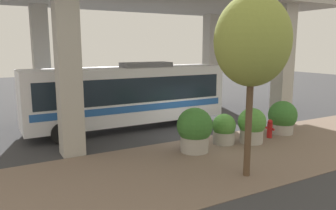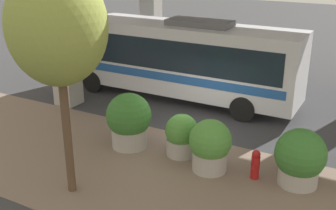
{
  "view_description": "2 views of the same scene",
  "coord_description": "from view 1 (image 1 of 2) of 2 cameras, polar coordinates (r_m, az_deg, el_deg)",
  "views": [
    {
      "loc": [
        -12.86,
        8.96,
        4.42
      ],
      "look_at": [
        -0.19,
        1.9,
        1.82
      ],
      "focal_mm": 35.0,
      "sensor_mm": 36.0,
      "label": 1
    },
    {
      "loc": [
        -12.44,
        -5.87,
        6.46
      ],
      "look_at": [
        0.31,
        1.09,
        0.91
      ],
      "focal_mm": 45.0,
      "sensor_mm": 36.0,
      "label": 2
    }
  ],
  "objects": [
    {
      "name": "fire_hydrant",
      "position": [
        16.76,
        17.29,
        -3.96
      ],
      "size": [
        0.53,
        0.25,
        0.93
      ],
      "color": "#B21919",
      "rests_on": "ground"
    },
    {
      "name": "sidewalk_strip",
      "position": [
        14.03,
        12.62,
        -8.42
      ],
      "size": [
        6.0,
        40.0,
        0.02
      ],
      "color": "#7A6656",
      "rests_on": "ground"
    },
    {
      "name": "bus",
      "position": [
        17.72,
        -6.93,
        2.02
      ],
      "size": [
        2.54,
        10.8,
        3.57
      ],
      "color": "silver",
      "rests_on": "ground"
    },
    {
      "name": "ground_plane",
      "position": [
        16.28,
        5.58,
        -5.65
      ],
      "size": [
        80.0,
        80.0,
        0.0
      ],
      "primitive_type": "plane",
      "color": "#38383A",
      "rests_on": "ground"
    },
    {
      "name": "planter_middle",
      "position": [
        15.23,
        9.72,
        -4.19
      ],
      "size": [
        1.07,
        1.07,
        1.41
      ],
      "color": "#ADA89E",
      "rests_on": "ground"
    },
    {
      "name": "planter_front",
      "position": [
        13.86,
        4.66,
        -4.31
      ],
      "size": [
        1.52,
        1.52,
        1.9
      ],
      "color": "#ADA89E",
      "rests_on": "ground"
    },
    {
      "name": "street_tree_near",
      "position": [
        11.08,
        14.45,
        10.66
      ],
      "size": [
        2.48,
        2.48,
        6.09
      ],
      "color": "brown",
      "rests_on": "ground"
    },
    {
      "name": "overpass",
      "position": [
        19.2,
        -1.15,
        16.26
      ],
      "size": [
        9.4,
        20.15,
        7.36
      ],
      "color": "#ADA89E",
      "rests_on": "ground"
    },
    {
      "name": "planter_extra",
      "position": [
        15.6,
        14.39,
        -3.47
      ],
      "size": [
        1.29,
        1.29,
        1.65
      ],
      "color": "#ADA89E",
      "rests_on": "ground"
    },
    {
      "name": "planter_back",
      "position": [
        17.71,
        19.31,
        -2.09
      ],
      "size": [
        1.45,
        1.45,
        1.7
      ],
      "color": "#ADA89E",
      "rests_on": "ground"
    }
  ]
}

